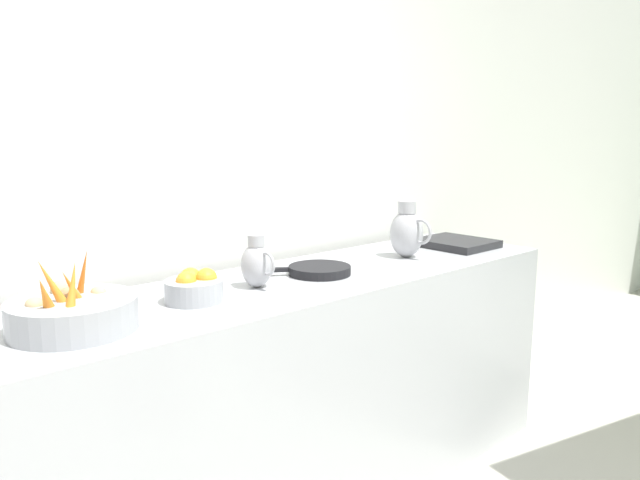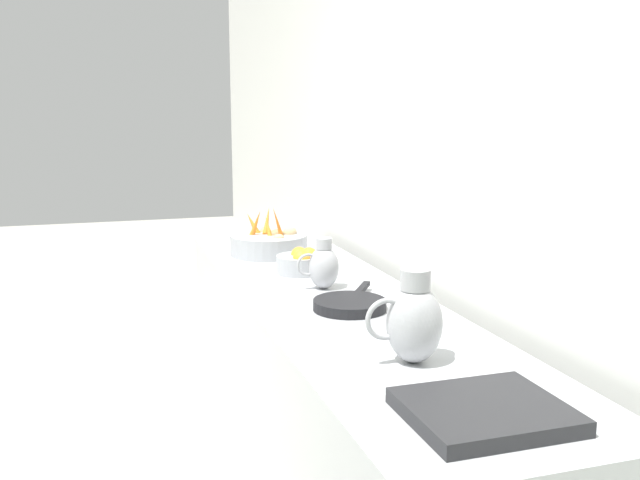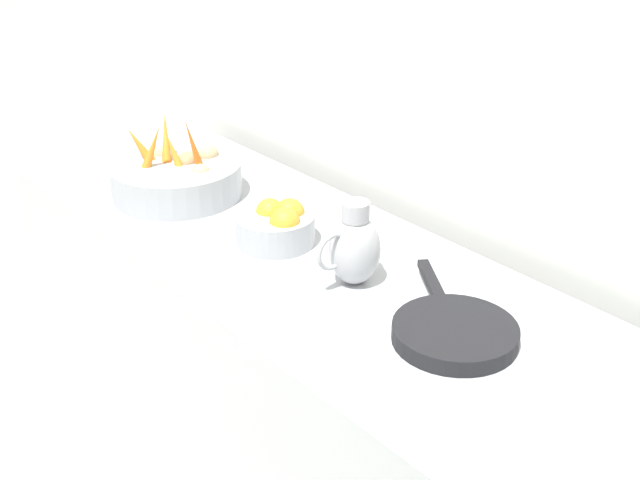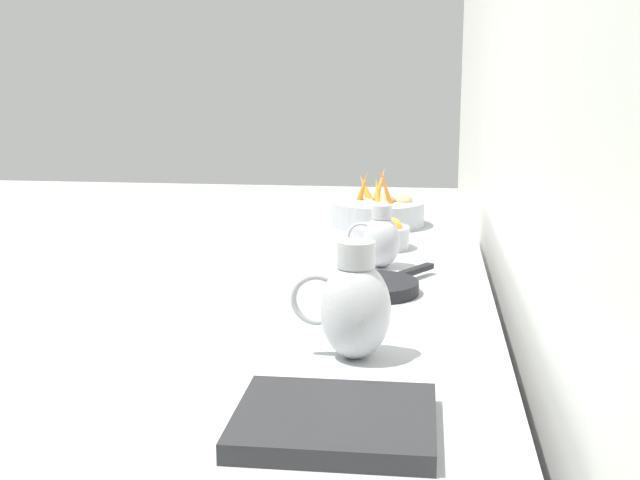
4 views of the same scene
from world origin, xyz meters
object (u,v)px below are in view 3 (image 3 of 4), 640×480
object	(u,v)px
vegetable_colander	(177,178)
skillet_on_counter	(454,332)
metal_pitcher_short	(354,247)
orange_bowl	(277,225)

from	to	relation	value
vegetable_colander	skillet_on_counter	bearing A→B (deg)	92.67
metal_pitcher_short	orange_bowl	bearing A→B (deg)	-87.67
vegetable_colander	orange_bowl	distance (m)	0.41
orange_bowl	metal_pitcher_short	xyz separation A→B (m)	(-0.01, 0.26, 0.04)
orange_bowl	skillet_on_counter	size ratio (longest dim) A/B	0.53
metal_pitcher_short	skillet_on_counter	world-z (taller)	metal_pitcher_short
vegetable_colander	metal_pitcher_short	world-z (taller)	vegetable_colander
vegetable_colander	orange_bowl	bearing A→B (deg)	94.89
orange_bowl	skillet_on_counter	xyz separation A→B (m)	(-0.01, 0.56, -0.03)
vegetable_colander	metal_pitcher_short	size ratio (longest dim) A/B	1.85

